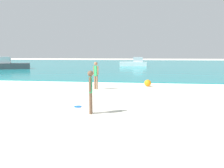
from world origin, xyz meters
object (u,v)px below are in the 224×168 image
Objects in this scene: person_distant at (96,74)px; boat_far at (134,63)px; frisbee at (78,107)px; boat_near at (9,65)px; beach_ball at (148,83)px; person_standing at (91,89)px.

boat_far is (1.20, 25.02, -0.34)m from person_distant.
person_distant is (-0.23, 4.53, 0.91)m from frisbee.
boat_near is at bearing 28.33° from boat_far.
frisbee is at bearing -114.61° from beach_ball.
beach_ball is (3.07, 1.67, -0.71)m from person_distant.
person_standing is at bearing -106.41° from beach_ball.
boat_near reaches higher than person_standing.
frisbee is 0.06× the size of boat_near.
person_distant is (-0.98, 5.44, 0.06)m from person_standing.
person_standing is at bearing -55.99° from person_distant.
person_standing is 26.43m from boat_near.
person_distant reaches higher than boat_far.
person_distant is 0.36× the size of boat_far.
boat_near is (-15.54, 19.91, 0.62)m from frisbee.
person_distant is at bearing -70.34° from boat_near.
frisbee is at bearing 86.17° from boat_far.
person_standing is at bearing -50.62° from frisbee.
frisbee is at bearing -77.24° from boat_near.
person_standing is 5.53m from person_distant.
boat_far is (16.51, 9.64, -0.05)m from boat_near.
beach_ball is at bearing -21.50° from person_standing.
person_standing is 1.45m from frisbee.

